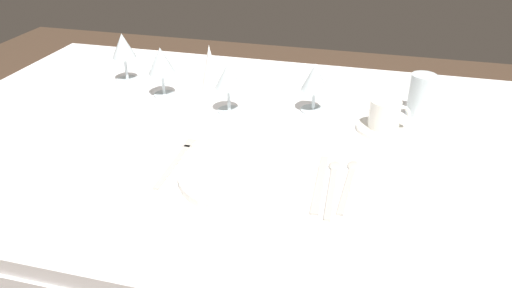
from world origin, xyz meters
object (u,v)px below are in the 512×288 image
at_px(dinner_knife, 320,184).
at_px(coffee_cup_left, 385,114).
at_px(spoon_soup, 333,181).
at_px(dinner_plate, 242,175).
at_px(wine_glass_far, 228,78).
at_px(napkin_folded, 210,69).
at_px(spoon_dessert, 350,179).
at_px(wine_glass_right, 161,62).
at_px(fork_outer, 177,160).
at_px(wine_glass_left, 123,48).
at_px(wine_glass_centre, 315,79).
at_px(drink_tumbler, 421,97).

xyz_separation_m(dinner_knife, coffee_cup_left, (0.12, 0.29, 0.04)).
xyz_separation_m(dinner_knife, spoon_soup, (0.02, 0.02, 0.00)).
relative_size(dinner_plate, spoon_soup, 1.22).
relative_size(dinner_knife, wine_glass_far, 1.58).
bearing_deg(napkin_folded, spoon_dessert, -40.31).
xyz_separation_m(coffee_cup_left, wine_glass_right, (-0.63, 0.06, 0.06)).
bearing_deg(fork_outer, wine_glass_left, 129.38).
relative_size(dinner_knife, wine_glass_centre, 1.62).
relative_size(dinner_plate, fork_outer, 1.23).
distance_m(drink_tumbler, napkin_folded, 0.60).
bearing_deg(wine_glass_left, coffee_cup_left, -10.22).
xyz_separation_m(wine_glass_centre, wine_glass_left, (-0.60, 0.07, 0.01)).
relative_size(spoon_soup, coffee_cup_left, 2.17).
xyz_separation_m(spoon_dessert, drink_tumbler, (0.15, 0.38, 0.05)).
distance_m(fork_outer, coffee_cup_left, 0.53).
xyz_separation_m(dinner_plate, wine_glass_centre, (0.10, 0.38, 0.08)).
height_order(dinner_knife, coffee_cup_left, coffee_cup_left).
relative_size(fork_outer, wine_glass_left, 1.44).
bearing_deg(spoon_soup, fork_outer, -179.54).
xyz_separation_m(wine_glass_left, wine_glass_far, (0.38, -0.14, -0.01)).
relative_size(fork_outer, drink_tumbler, 1.94).
distance_m(wine_glass_left, wine_glass_right, 0.18).
height_order(spoon_soup, wine_glass_far, wine_glass_far).
height_order(fork_outer, wine_glass_far, wine_glass_far).
distance_m(fork_outer, spoon_dessert, 0.39).
xyz_separation_m(spoon_soup, wine_glass_far, (-0.32, 0.28, 0.10)).
height_order(spoon_soup, coffee_cup_left, coffee_cup_left).
relative_size(dinner_knife, napkin_folded, 1.51).
bearing_deg(napkin_folded, drink_tumbler, -0.02).
bearing_deg(wine_glass_centre, drink_tumbler, 10.38).
xyz_separation_m(dinner_plate, napkin_folded, (-0.22, 0.43, 0.06)).
distance_m(spoon_soup, wine_glass_far, 0.43).
distance_m(spoon_dessert, wine_glass_centre, 0.36).
distance_m(wine_glass_centre, wine_glass_far, 0.23).
bearing_deg(wine_glass_left, drink_tumbler, -1.38).
height_order(coffee_cup_left, wine_glass_far, wine_glass_far).
distance_m(dinner_knife, spoon_dessert, 0.07).
bearing_deg(wine_glass_right, drink_tumbler, 4.57).
distance_m(spoon_dessert, wine_glass_far, 0.45).
bearing_deg(drink_tumbler, wine_glass_centre, -169.62).
height_order(fork_outer, napkin_folded, napkin_folded).
bearing_deg(wine_glass_centre, spoon_soup, -74.45).
bearing_deg(dinner_plate, napkin_folded, 117.15).
relative_size(dinner_knife, wine_glass_left, 1.46).
bearing_deg(drink_tumbler, coffee_cup_left, -126.09).
xyz_separation_m(fork_outer, spoon_soup, (0.35, 0.00, 0.00)).
relative_size(wine_glass_left, napkin_folded, 1.04).
height_order(spoon_soup, drink_tumbler, drink_tumbler).
distance_m(dinner_knife, coffee_cup_left, 0.32).
bearing_deg(spoon_dessert, drink_tumbler, 68.23).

